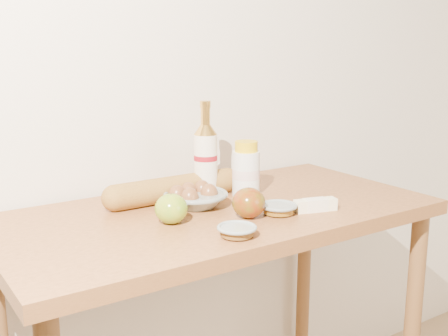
{
  "coord_description": "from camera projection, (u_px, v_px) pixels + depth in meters",
  "views": [
    {
      "loc": [
        -0.8,
        -0.06,
        1.35
      ],
      "look_at": [
        0.0,
        1.15,
        1.02
      ],
      "focal_mm": 45.0,
      "sensor_mm": 36.0,
      "label": 1
    }
  ],
  "objects": [
    {
      "name": "back_wall",
      "position": [
        159.0,
        58.0,
        1.72
      ],
      "size": [
        3.5,
        0.02,
        2.6
      ],
      "primitive_type": "cube",
      "color": "silver",
      "rests_on": "ground"
    },
    {
      "name": "table",
      "position": [
        218.0,
        251.0,
        1.57
      ],
      "size": [
        1.2,
        0.6,
        0.9
      ],
      "color": "#AA6A37",
      "rests_on": "ground"
    },
    {
      "name": "bourbon_bottle",
      "position": [
        206.0,
        158.0,
        1.64
      ],
      "size": [
        0.09,
        0.09,
        0.28
      ],
      "rotation": [
        0.0,
        0.0,
        -0.29
      ],
      "color": "#F3E5CE",
      "rests_on": "table"
    },
    {
      "name": "cream_bottle",
      "position": [
        246.0,
        170.0,
        1.66
      ],
      "size": [
        0.1,
        0.1,
        0.16
      ],
      "rotation": [
        0.0,
        0.0,
        0.18
      ],
      "color": "white",
      "rests_on": "table"
    },
    {
      "name": "egg_bowl",
      "position": [
        195.0,
        197.0,
        1.56
      ],
      "size": [
        0.2,
        0.2,
        0.06
      ],
      "rotation": [
        0.0,
        0.0,
        0.12
      ],
      "color": "gray",
      "rests_on": "table"
    },
    {
      "name": "baguette",
      "position": [
        174.0,
        188.0,
        1.61
      ],
      "size": [
        0.44,
        0.07,
        0.07
      ],
      "rotation": [
        0.0,
        0.0,
        0.0
      ],
      "color": "#A87933",
      "rests_on": "table"
    },
    {
      "name": "apple_yellowgreen",
      "position": [
        171.0,
        209.0,
        1.41
      ],
      "size": [
        0.11,
        0.11,
        0.08
      ],
      "rotation": [
        0.0,
        0.0,
        0.38
      ],
      "color": "#A8A421",
      "rests_on": "table"
    },
    {
      "name": "apple_redgreen_right",
      "position": [
        249.0,
        203.0,
        1.45
      ],
      "size": [
        0.11,
        0.11,
        0.08
      ],
      "rotation": [
        0.0,
        0.0,
        0.3
      ],
      "color": "#90070A",
      "rests_on": "table"
    },
    {
      "name": "sugar_bowl",
      "position": [
        237.0,
        231.0,
        1.32
      ],
      "size": [
        0.12,
        0.12,
        0.03
      ],
      "rotation": [
        0.0,
        0.0,
        0.29
      ],
      "color": "gray",
      "rests_on": "table"
    },
    {
      "name": "syrup_bowl",
      "position": [
        279.0,
        209.0,
        1.49
      ],
      "size": [
        0.11,
        0.11,
        0.03
      ],
      "rotation": [
        0.0,
        0.0,
        -0.16
      ],
      "color": "gray",
      "rests_on": "table"
    },
    {
      "name": "butter_stick",
      "position": [
        315.0,
        205.0,
        1.52
      ],
      "size": [
        0.12,
        0.06,
        0.03
      ],
      "rotation": [
        0.0,
        0.0,
        -0.27
      ],
      "color": "#FDF3C3",
      "rests_on": "table"
    }
  ]
}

